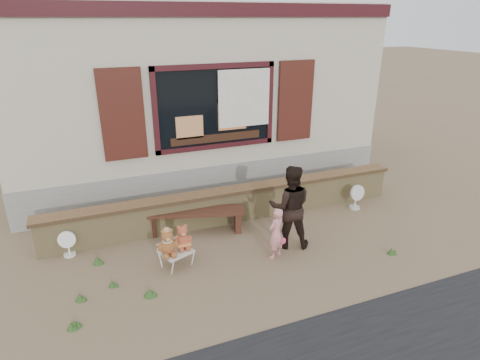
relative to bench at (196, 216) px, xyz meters
name	(u,v)px	position (x,y,z in m)	size (l,w,h in m)	color
ground	(252,244)	(0.79, -0.79, -0.33)	(80.00, 80.00, 0.00)	brown
shopfront	(184,90)	(0.79, 3.70, 1.67)	(8.04, 5.13, 4.00)	#ACA38B
brick_wall	(233,204)	(0.79, 0.21, 0.01)	(7.10, 0.36, 0.67)	tan
bench	(196,216)	(0.00, 0.00, 0.00)	(1.79, 0.84, 0.45)	#381D13
folding_chair	(176,252)	(-0.60, -0.95, -0.07)	(0.58, 0.55, 0.28)	beige
teddy_bear_left	(167,241)	(-0.73, -1.00, 0.18)	(0.33, 0.28, 0.45)	brown
teddy_bear_right	(182,236)	(-0.47, -0.89, 0.16)	(0.30, 0.26, 0.41)	brown
child	(276,233)	(1.00, -1.29, 0.11)	(0.32, 0.21, 0.89)	pink
adult	(290,207)	(1.38, -1.03, 0.41)	(0.72, 0.56, 1.48)	black
fan_left	(68,243)	(-2.21, 0.01, -0.10)	(0.30, 0.20, 0.47)	white
fan_right	(356,197)	(3.36, -0.24, -0.06)	(0.33, 0.22, 0.53)	silver
grass_tufts	(148,284)	(-1.13, -1.36, -0.27)	(5.17, 1.66, 0.14)	#2C4E1F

